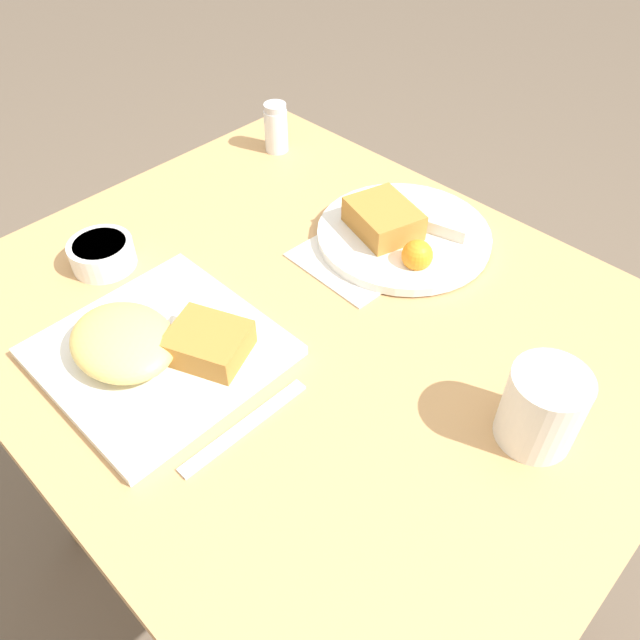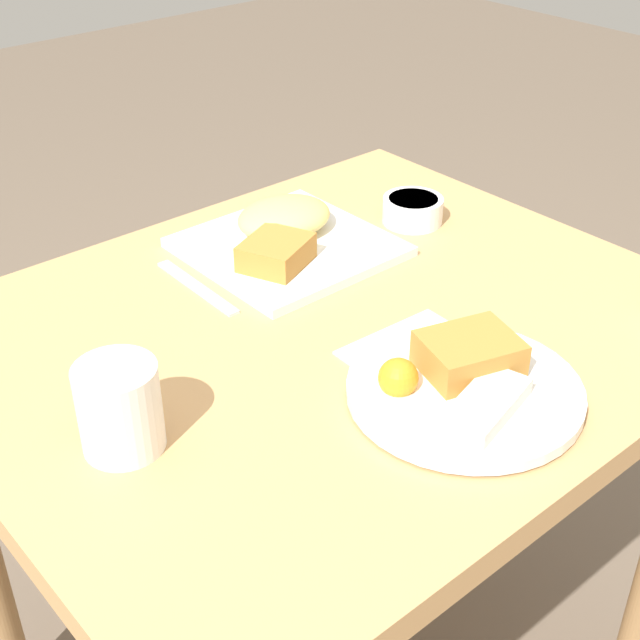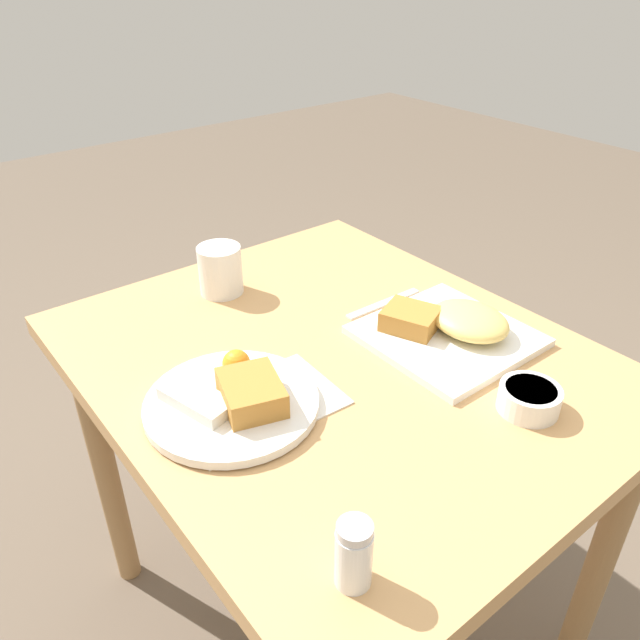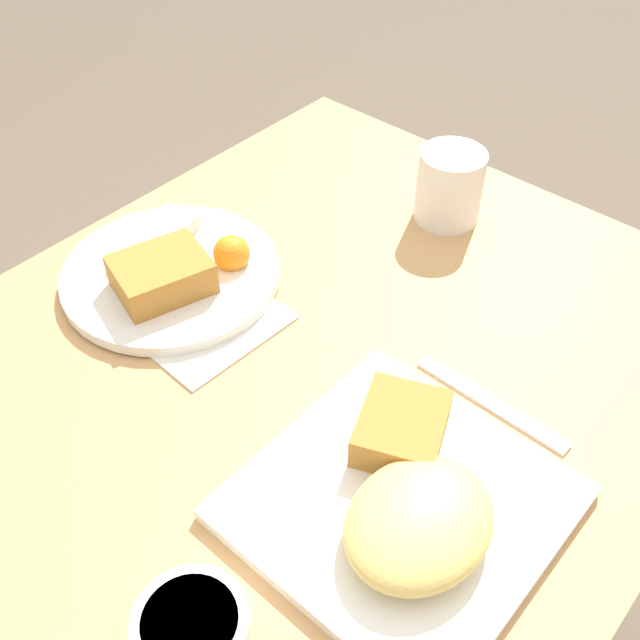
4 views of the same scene
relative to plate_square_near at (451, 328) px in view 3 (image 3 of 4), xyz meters
The scene contains 9 objects.
ground_plane 0.77m from the plate_square_near, 66.20° to the left, with size 8.00×8.00×0.00m, color brown.
dining_table 0.23m from the plate_square_near, 66.20° to the left, with size 0.90×0.75×0.72m.
menu_card 0.37m from the plate_square_near, 82.11° to the left, with size 0.17×0.25×0.00m.
plate_square_near is the anchor object (origin of this frame).
plate_oval_far 0.40m from the plate_square_near, 80.11° to the left, with size 0.26×0.26×0.05m.
sauce_ramekin 0.21m from the plate_square_near, 164.69° to the left, with size 0.09×0.09×0.04m.
salt_shaker 0.52m from the plate_square_near, 120.18° to the left, with size 0.04×0.04×0.09m.
butter_knife 0.16m from the plate_square_near, ahead, with size 0.02×0.17×0.00m.
coffee_mug 0.45m from the plate_square_near, 29.93° to the left, with size 0.08×0.08×0.10m.
Camera 3 is at (-0.66, 0.55, 1.31)m, focal length 35.00 mm.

